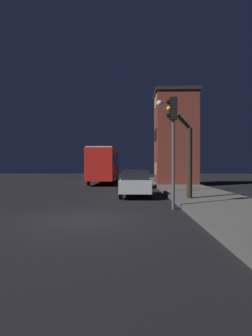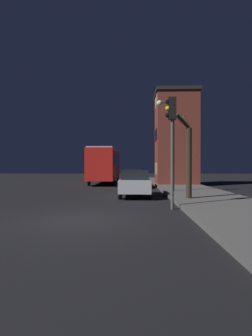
{
  "view_description": "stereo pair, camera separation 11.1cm",
  "coord_description": "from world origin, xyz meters",
  "px_view_note": "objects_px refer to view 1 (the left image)",
  "views": [
    {
      "loc": [
        1.63,
        -8.57,
        1.72
      ],
      "look_at": [
        1.2,
        8.83,
        1.65
      ],
      "focal_mm": 28.0,
      "sensor_mm": 36.0,
      "label": 1
    },
    {
      "loc": [
        1.74,
        -8.57,
        1.72
      ],
      "look_at": [
        1.2,
        8.83,
        1.65
      ],
      "focal_mm": 28.0,
      "sensor_mm": 36.0,
      "label": 2
    }
  ],
  "objects_px": {
    "streetlamp": "(169,132)",
    "car_near_lane": "(135,183)",
    "car_mid_lane": "(132,178)",
    "bare_tree": "(188,153)",
    "bus": "(104,163)",
    "traffic_light": "(173,129)"
  },
  "relations": [
    {
      "from": "streetlamp",
      "to": "car_near_lane",
      "type": "relative_size",
      "value": 1.43
    },
    {
      "from": "streetlamp",
      "to": "car_mid_lane",
      "type": "height_order",
      "value": "streetlamp"
    },
    {
      "from": "streetlamp",
      "to": "car_mid_lane",
      "type": "relative_size",
      "value": 1.43
    },
    {
      "from": "bare_tree",
      "to": "car_near_lane",
      "type": "relative_size",
      "value": 1.05
    },
    {
      "from": "streetlamp",
      "to": "bus",
      "type": "relative_size",
      "value": 0.58
    },
    {
      "from": "bare_tree",
      "to": "car_mid_lane",
      "type": "bearing_deg",
      "value": 107.22
    },
    {
      "from": "bare_tree",
      "to": "traffic_light",
      "type": "bearing_deg",
      "value": -115.0
    },
    {
      "from": "bus",
      "to": "car_mid_lane",
      "type": "distance_m",
      "value": 6.22
    },
    {
      "from": "bare_tree",
      "to": "car_near_lane",
      "type": "xyz_separation_m",
      "value": [
        -2.63,
        2.14,
        -1.59
      ]
    },
    {
      "from": "streetlamp",
      "to": "bus",
      "type": "distance_m",
      "value": 11.67
    },
    {
      "from": "traffic_light",
      "to": "bus",
      "type": "relative_size",
      "value": 0.45
    },
    {
      "from": "traffic_light",
      "to": "bare_tree",
      "type": "bearing_deg",
      "value": 65.0
    },
    {
      "from": "bus",
      "to": "car_mid_lane",
      "type": "bearing_deg",
      "value": -61.14
    },
    {
      "from": "streetlamp",
      "to": "bare_tree",
      "type": "height_order",
      "value": "streetlamp"
    },
    {
      "from": "traffic_light",
      "to": "bare_tree",
      "type": "relative_size",
      "value": 1.05
    },
    {
      "from": "bus",
      "to": "streetlamp",
      "type": "bearing_deg",
      "value": -62.42
    },
    {
      "from": "car_near_lane",
      "to": "bare_tree",
      "type": "bearing_deg",
      "value": -39.15
    },
    {
      "from": "streetlamp",
      "to": "traffic_light",
      "type": "distance_m",
      "value": 6.61
    },
    {
      "from": "bus",
      "to": "car_near_lane",
      "type": "distance_m",
      "value": 12.57
    },
    {
      "from": "bare_tree",
      "to": "streetlamp",
      "type": "bearing_deg",
      "value": 95.29
    },
    {
      "from": "bare_tree",
      "to": "bus",
      "type": "relative_size",
      "value": 0.43
    },
    {
      "from": "streetlamp",
      "to": "bare_tree",
      "type": "xyz_separation_m",
      "value": [
        0.38,
        -4.06,
        -1.62
      ]
    }
  ]
}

